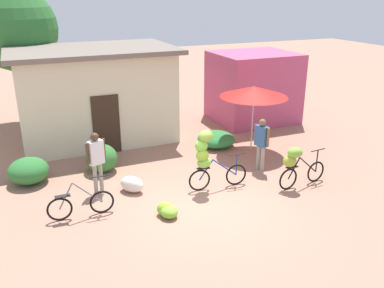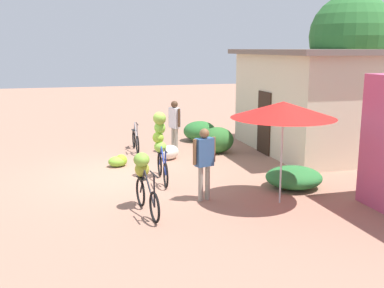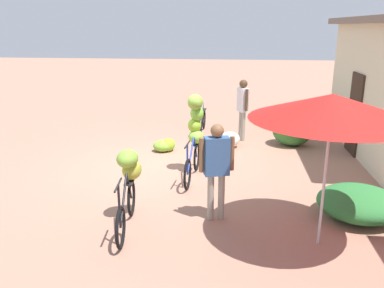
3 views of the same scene
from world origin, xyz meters
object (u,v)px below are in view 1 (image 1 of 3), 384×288
Objects in this scene: bicycle_near_pile at (207,156)px; person_vendor at (96,156)px; shop_pink at (253,87)px; person_bystander at (261,139)px; building_low at (95,94)px; market_umbrella at (254,92)px; tree_behind_building at (15,29)px; produce_sack at (132,184)px; banana_pile_on_ground at (167,210)px; bicycle_leftmost at (81,204)px; bicycle_center_loaded at (296,163)px.

bicycle_near_pile is 1.02× the size of person_vendor.
person_bystander is at bearing -118.01° from shop_pink.
market_umbrella is (4.59, -3.36, 0.39)m from building_low.
produce_sack is (2.32, -7.72, -3.56)m from tree_behind_building.
shop_pink reaches higher than person_bystander.
market_umbrella is 5.50m from banana_pile_on_ground.
shop_pink is 1.84× the size of bicycle_near_pile.
bicycle_leftmost is 0.92× the size of bicycle_near_pile.
bicycle_leftmost is (0.85, -8.54, -3.44)m from tree_behind_building.
person_bystander is at bearing 100.09° from bicycle_center_loaded.
market_umbrella is 1.37× the size of bicycle_center_loaded.
banana_pile_on_ground is 0.39× the size of person_bystander.
market_umbrella is at bearing 36.18° from banana_pile_on_ground.
market_umbrella is at bearing 17.30° from produce_sack.
banana_pile_on_ground is (1.92, -0.79, -0.18)m from bicycle_leftmost.
person_vendor reaches higher than produce_sack.
person_vendor is (-1.28, 1.97, 0.89)m from banana_pile_on_ground.
bicycle_near_pile is 1.06× the size of person_bystander.
bicycle_leftmost is at bearing -177.79° from bicycle_near_pile.
bicycle_leftmost is at bearing -172.77° from person_bystander.
bicycle_near_pile is at bearing 2.21° from bicycle_leftmost.
market_umbrella is 1.40× the size of bicycle_leftmost.
person_bystander is at bearing -51.17° from tree_behind_building.
produce_sack is at bearing 178.20° from person_bystander.
market_umbrella is at bearing 68.52° from person_bystander.
market_umbrella is 1.37× the size of person_bystander.
bicycle_near_pile is at bearing -164.74° from person_bystander.
bicycle_leftmost is 1.52m from person_vendor.
market_umbrella is at bearing 20.33° from bicycle_leftmost.
market_umbrella reaches higher than bicycle_near_pile.
market_umbrella reaches higher than person_bystander.
bicycle_center_loaded is at bearing 1.32° from banana_pile_on_ground.
bicycle_near_pile is at bearing -130.94° from shop_pink.
market_umbrella is 3.26m from bicycle_center_loaded.
building_low is 3.58× the size of bicycle_leftmost.
market_umbrella is 1.32× the size of person_vendor.
tree_behind_building is 8.47× the size of banana_pile_on_ground.
banana_pile_on_ground is at bearing -57.07° from person_vendor.
bicycle_leftmost is at bearing -145.94° from shop_pink.
bicycle_center_loaded is at bearing -110.25° from shop_pink.
shop_pink reaches higher than person_vendor.
person_vendor is at bearing 122.93° from banana_pile_on_ground.
produce_sack is (-1.93, 0.69, -0.79)m from bicycle_near_pile.
shop_pink is 5.33m from person_bystander.
bicycle_near_pile is 2.14m from person_bystander.
bicycle_near_pile is at bearing -70.75° from building_low.
shop_pink is at bearing 35.13° from produce_sack.
person_vendor is (-5.07, 1.88, 0.31)m from bicycle_center_loaded.
bicycle_center_loaded is at bearing -54.62° from tree_behind_building.
tree_behind_building reaches higher than banana_pile_on_ground.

